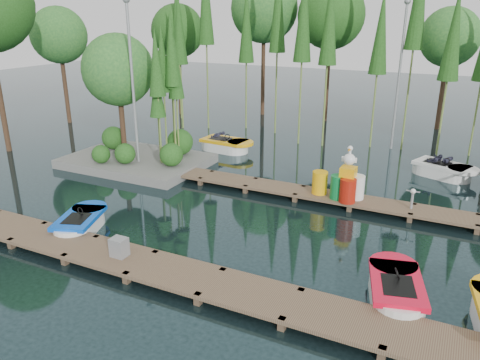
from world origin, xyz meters
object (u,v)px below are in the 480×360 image
at_px(boat_yellow_far, 225,145).
at_px(yellow_barrel, 320,183).
at_px(boat_red, 396,290).
at_px(island, 131,94).
at_px(boat_blue, 81,223).
at_px(drum_cluster, 348,184).
at_px(utility_cabinet, 119,247).

distance_m(boat_yellow_far, yellow_barrel, 7.64).
bearing_deg(boat_red, island, 139.68).
xyz_separation_m(boat_blue, yellow_barrel, (6.10, 5.81, 0.48)).
relative_size(boat_red, boat_yellow_far, 0.97).
xyz_separation_m(boat_red, boat_yellow_far, (-9.82, 9.73, 0.04)).
bearing_deg(boat_yellow_far, yellow_barrel, -10.34).
xyz_separation_m(boat_blue, drum_cluster, (7.15, 5.66, 0.64)).
bearing_deg(boat_yellow_far, boat_red, -20.05).
distance_m(boat_red, utility_cabinet, 7.27).
xyz_separation_m(island, drum_cluster, (10.14, -0.94, -2.30)).
bearing_deg(drum_cluster, boat_yellow_far, 148.18).
relative_size(island, boat_blue, 2.50).
height_order(boat_red, boat_yellow_far, boat_yellow_far).
bearing_deg(island, boat_blue, -65.65).
height_order(island, drum_cluster, island).
bearing_deg(boat_blue, boat_yellow_far, 71.01).
bearing_deg(utility_cabinet, boat_red, 13.14).
bearing_deg(boat_yellow_far, boat_blue, -64.44).
bearing_deg(drum_cluster, boat_red, -64.23).
relative_size(boat_blue, drum_cluster, 1.37).
bearing_deg(boat_red, boat_blue, 168.29).
xyz_separation_m(boat_red, utility_cabinet, (-7.07, -1.65, 0.31)).
relative_size(boat_yellow_far, utility_cabinet, 5.58).
height_order(boat_blue, boat_red, boat_red).
relative_size(utility_cabinet, drum_cluster, 0.27).
height_order(boat_yellow_far, drum_cluster, drum_cluster).
bearing_deg(boat_yellow_far, drum_cluster, -7.12).
height_order(island, boat_blue, island).
distance_m(island, drum_cluster, 10.44).
xyz_separation_m(boat_blue, utility_cabinet, (2.59, -1.19, 0.32)).
height_order(boat_yellow_far, yellow_barrel, boat_yellow_far).
distance_m(boat_blue, boat_yellow_far, 10.19).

